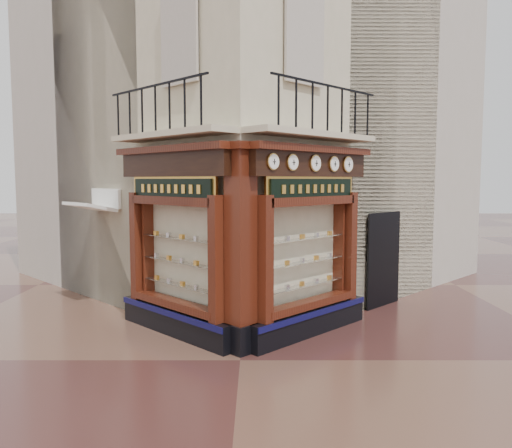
{
  "coord_description": "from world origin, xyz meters",
  "views": [
    {
      "loc": [
        0.29,
        -8.83,
        3.28
      ],
      "look_at": [
        0.29,
        2.0,
        2.32
      ],
      "focal_mm": 35.0,
      "sensor_mm": 36.0,
      "label": 1
    }
  ],
  "objects_px": {
    "clock_d": "(334,164)",
    "corner_pilaster": "(241,251)",
    "awning": "(93,308)",
    "clock_e": "(348,164)",
    "clock_a": "(273,162)",
    "clock_c": "(315,163)",
    "clock_b": "(292,162)",
    "signboard_left": "(172,189)",
    "signboard_right": "(313,189)"
  },
  "relations": [
    {
      "from": "clock_b",
      "to": "clock_c",
      "type": "height_order",
      "value": "clock_c"
    },
    {
      "from": "clock_a",
      "to": "corner_pilaster",
      "type": "bearing_deg",
      "value": 135.22
    },
    {
      "from": "corner_pilaster",
      "to": "awning",
      "type": "bearing_deg",
      "value": 95.69
    },
    {
      "from": "signboard_right",
      "to": "clock_d",
      "type": "bearing_deg",
      "value": -10.82
    },
    {
      "from": "clock_a",
      "to": "awning",
      "type": "xyz_separation_m",
      "value": [
        -4.51,
        3.19,
        -3.62
      ]
    },
    {
      "from": "clock_a",
      "to": "clock_c",
      "type": "distance_m",
      "value": 1.26
    },
    {
      "from": "clock_b",
      "to": "signboard_left",
      "type": "distance_m",
      "value": 2.59
    },
    {
      "from": "clock_c",
      "to": "corner_pilaster",
      "type": "bearing_deg",
      "value": 165.85
    },
    {
      "from": "clock_d",
      "to": "awning",
      "type": "distance_m",
      "value": 7.12
    },
    {
      "from": "corner_pilaster",
      "to": "clock_e",
      "type": "relative_size",
      "value": 11.26
    },
    {
      "from": "clock_d",
      "to": "awning",
      "type": "xyz_separation_m",
      "value": [
        -5.85,
        1.85,
        -3.62
      ]
    },
    {
      "from": "clock_a",
      "to": "clock_b",
      "type": "bearing_deg",
      "value": 0.0
    },
    {
      "from": "clock_b",
      "to": "clock_c",
      "type": "relative_size",
      "value": 0.94
    },
    {
      "from": "awning",
      "to": "signboard_left",
      "type": "xyz_separation_m",
      "value": [
        2.44,
        -2.18,
        3.1
      ]
    },
    {
      "from": "corner_pilaster",
      "to": "signboard_right",
      "type": "bearing_deg",
      "value": -10.25
    },
    {
      "from": "clock_c",
      "to": "clock_d",
      "type": "height_order",
      "value": "clock_c"
    },
    {
      "from": "clock_e",
      "to": "signboard_right",
      "type": "distance_m",
      "value": 1.22
    },
    {
      "from": "clock_a",
      "to": "clock_c",
      "type": "bearing_deg",
      "value": -0.0
    },
    {
      "from": "clock_e",
      "to": "awning",
      "type": "xyz_separation_m",
      "value": [
        -6.21,
        1.49,
        -3.62
      ]
    },
    {
      "from": "clock_b",
      "to": "signboard_left",
      "type": "bearing_deg",
      "value": 120.84
    },
    {
      "from": "clock_a",
      "to": "clock_d",
      "type": "xyz_separation_m",
      "value": [
        1.34,
        1.34,
        0.0
      ]
    },
    {
      "from": "corner_pilaster",
      "to": "signboard_left",
      "type": "bearing_deg",
      "value": 100.25
    },
    {
      "from": "signboard_left",
      "to": "signboard_right",
      "type": "distance_m",
      "value": 2.92
    },
    {
      "from": "clock_a",
      "to": "signboard_left",
      "type": "distance_m",
      "value": 2.36
    },
    {
      "from": "clock_b",
      "to": "signboard_right",
      "type": "bearing_deg",
      "value": 8.21
    },
    {
      "from": "clock_d",
      "to": "clock_e",
      "type": "bearing_deg",
      "value": 0.0
    },
    {
      "from": "corner_pilaster",
      "to": "awning",
      "type": "xyz_separation_m",
      "value": [
        -3.9,
        3.19,
        -1.95
      ]
    },
    {
      "from": "clock_c",
      "to": "awning",
      "type": "relative_size",
      "value": 0.25
    },
    {
      "from": "clock_c",
      "to": "clock_e",
      "type": "bearing_deg",
      "value": 0.0
    },
    {
      "from": "awning",
      "to": "signboard_left",
      "type": "bearing_deg",
      "value": -176.79
    },
    {
      "from": "clock_b",
      "to": "clock_e",
      "type": "bearing_deg",
      "value": 0.0
    },
    {
      "from": "clock_d",
      "to": "signboard_left",
      "type": "relative_size",
      "value": 0.16
    },
    {
      "from": "clock_d",
      "to": "corner_pilaster",
      "type": "bearing_deg",
      "value": 169.61
    },
    {
      "from": "clock_c",
      "to": "awning",
      "type": "bearing_deg",
      "value": 111.94
    },
    {
      "from": "clock_d",
      "to": "clock_e",
      "type": "xyz_separation_m",
      "value": [
        0.36,
        0.36,
        -0.0
      ]
    },
    {
      "from": "clock_c",
      "to": "clock_b",
      "type": "bearing_deg",
      "value": 180.0
    },
    {
      "from": "clock_a",
      "to": "signboard_right",
      "type": "relative_size",
      "value": 0.16
    },
    {
      "from": "clock_c",
      "to": "clock_a",
      "type": "bearing_deg",
      "value": 180.0
    },
    {
      "from": "clock_d",
      "to": "awning",
      "type": "relative_size",
      "value": 0.24
    },
    {
      "from": "clock_b",
      "to": "awning",
      "type": "bearing_deg",
      "value": 105.24
    },
    {
      "from": "signboard_left",
      "to": "corner_pilaster",
      "type": "bearing_deg",
      "value": -169.75
    },
    {
      "from": "clock_b",
      "to": "signboard_left",
      "type": "height_order",
      "value": "clock_b"
    },
    {
      "from": "clock_b",
      "to": "clock_c",
      "type": "distance_m",
      "value": 0.71
    },
    {
      "from": "clock_b",
      "to": "awning",
      "type": "distance_m",
      "value": 6.7
    },
    {
      "from": "clock_e",
      "to": "signboard_left",
      "type": "bearing_deg",
      "value": 145.44
    },
    {
      "from": "corner_pilaster",
      "to": "clock_a",
      "type": "relative_size",
      "value": 12.62
    },
    {
      "from": "corner_pilaster",
      "to": "clock_e",
      "type": "distance_m",
      "value": 3.33
    },
    {
      "from": "clock_a",
      "to": "clock_d",
      "type": "distance_m",
      "value": 1.9
    },
    {
      "from": "clock_d",
      "to": "signboard_right",
      "type": "height_order",
      "value": "clock_d"
    },
    {
      "from": "corner_pilaster",
      "to": "clock_d",
      "type": "distance_m",
      "value": 2.9
    }
  ]
}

